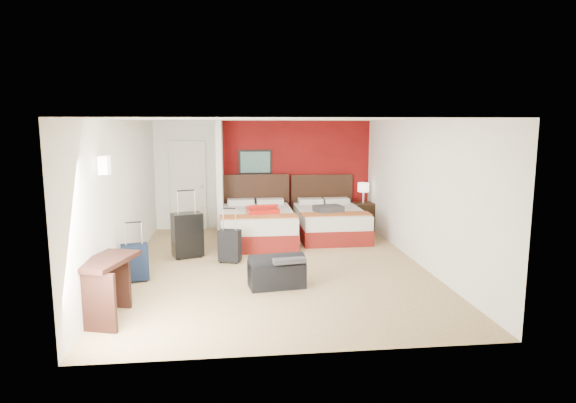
{
  "coord_description": "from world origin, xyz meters",
  "views": [
    {
      "loc": [
        -0.69,
        -8.09,
        2.44
      ],
      "look_at": [
        0.3,
        0.8,
        1.0
      ],
      "focal_mm": 30.36,
      "sensor_mm": 36.0,
      "label": 1
    }
  ],
  "objects": [
    {
      "name": "entry_door",
      "position": [
        -1.75,
        3.2,
        1.02
      ],
      "size": [
        0.82,
        0.06,
        2.05
      ],
      "primitive_type": "cube",
      "color": "silver",
      "rests_on": "ground"
    },
    {
      "name": "bed_left",
      "position": [
        -0.23,
        1.86,
        0.32
      ],
      "size": [
        1.5,
        2.14,
        0.64
      ],
      "primitive_type": "cube",
      "rotation": [
        0.0,
        0.0,
        0.01
      ],
      "color": "white",
      "rests_on": "ground"
    },
    {
      "name": "duffel_bag",
      "position": [
        -0.08,
        -1.06,
        0.21
      ],
      "size": [
        0.87,
        0.55,
        0.42
      ],
      "primitive_type": "cube",
      "rotation": [
        0.0,
        0.0,
        0.13
      ],
      "color": "black",
      "rests_on": "ground"
    },
    {
      "name": "room_walls",
      "position": [
        -1.4,
        1.42,
        1.26
      ],
      "size": [
        5.02,
        6.52,
        2.5
      ],
      "color": "white",
      "rests_on": "ground"
    },
    {
      "name": "jacket_bundle",
      "position": [
        1.26,
        1.81,
        0.67
      ],
      "size": [
        0.63,
        0.54,
        0.13
      ],
      "primitive_type": "cube",
      "rotation": [
        0.0,
        0.0,
        0.19
      ],
      "color": "#3E3F44",
      "rests_on": "bed_right"
    },
    {
      "name": "red_accent_panel",
      "position": [
        0.75,
        3.23,
        1.25
      ],
      "size": [
        3.5,
        0.04,
        2.5
      ],
      "primitive_type": "cube",
      "color": "maroon",
      "rests_on": "ground"
    },
    {
      "name": "suitcase_charcoal",
      "position": [
        -0.79,
        0.33,
        0.28
      ],
      "size": [
        0.43,
        0.33,
        0.55
      ],
      "primitive_type": "cube",
      "rotation": [
        0.0,
        0.0,
        -0.3
      ],
      "color": "black",
      "rests_on": "ground"
    },
    {
      "name": "suitcase_navy",
      "position": [
        -2.25,
        -0.56,
        0.28
      ],
      "size": [
        0.45,
        0.33,
        0.56
      ],
      "primitive_type": "cube",
      "rotation": [
        0.0,
        0.0,
        0.24
      ],
      "color": "black",
      "rests_on": "ground"
    },
    {
      "name": "nightstand",
      "position": [
        2.27,
        2.76,
        0.31
      ],
      "size": [
        0.48,
        0.48,
        0.62
      ],
      "primitive_type": "cube",
      "rotation": [
        0.0,
        0.0,
        0.08
      ],
      "color": "black",
      "rests_on": "ground"
    },
    {
      "name": "desk",
      "position": [
        -2.29,
        -2.04,
        0.39
      ],
      "size": [
        0.72,
        1.04,
        0.78
      ],
      "primitive_type": "cube",
      "rotation": [
        0.0,
        0.0,
        -0.29
      ],
      "color": "black",
      "rests_on": "ground"
    },
    {
      "name": "bed_right",
      "position": [
        1.36,
        2.11,
        0.3
      ],
      "size": [
        1.41,
        2.0,
        0.6
      ],
      "primitive_type": "cube",
      "rotation": [
        0.0,
        0.0,
        0.01
      ],
      "color": "silver",
      "rests_on": "ground"
    },
    {
      "name": "ground",
      "position": [
        0.0,
        0.0,
        0.0
      ],
      "size": [
        6.5,
        6.5,
        0.0
      ],
      "primitive_type": "plane",
      "color": "tan",
      "rests_on": "ground"
    },
    {
      "name": "jacket_draped",
      "position": [
        0.07,
        -1.11,
        0.45
      ],
      "size": [
        0.55,
        0.49,
        0.06
      ],
      "primitive_type": "cube",
      "rotation": [
        0.0,
        0.0,
        0.18
      ],
      "color": "#3B3A40",
      "rests_on": "duffel_bag"
    },
    {
      "name": "partition_wall",
      "position": [
        -1.0,
        2.61,
        1.25
      ],
      "size": [
        0.12,
        1.2,
        2.5
      ],
      "primitive_type": "cube",
      "color": "silver",
      "rests_on": "ground"
    },
    {
      "name": "suitcase_black",
      "position": [
        -1.56,
        0.76,
        0.4
      ],
      "size": [
        0.61,
        0.49,
        0.79
      ],
      "primitive_type": "cube",
      "rotation": [
        0.0,
        0.0,
        0.35
      ],
      "color": "black",
      "rests_on": "ground"
    },
    {
      "name": "table_lamp",
      "position": [
        2.27,
        2.76,
        0.85
      ],
      "size": [
        0.31,
        0.31,
        0.46
      ],
      "primitive_type": "cylinder",
      "rotation": [
        0.0,
        0.0,
        -0.22
      ],
      "color": "white",
      "rests_on": "nightstand"
    },
    {
      "name": "red_suitcase_open",
      "position": [
        -0.13,
        1.76,
        0.69
      ],
      "size": [
        0.74,
        0.93,
        0.11
      ],
      "primitive_type": "cube",
      "rotation": [
        0.0,
        0.0,
        0.16
      ],
      "color": "red",
      "rests_on": "bed_left"
    }
  ]
}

